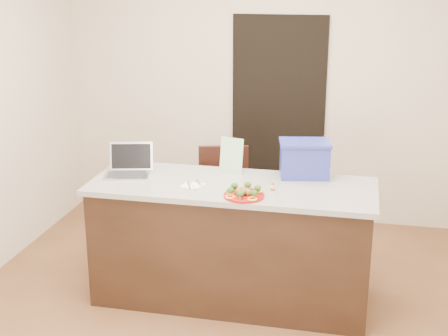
% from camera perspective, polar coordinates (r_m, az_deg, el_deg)
% --- Properties ---
extents(ground, '(4.00, 4.00, 0.00)m').
position_cam_1_polar(ground, '(4.66, 0.05, -13.21)').
color(ground, brown).
rests_on(ground, ground).
extents(room_shell, '(4.00, 4.00, 4.00)m').
position_cam_1_polar(room_shell, '(4.07, 0.05, 6.75)').
color(room_shell, white).
rests_on(room_shell, ground).
extents(doorway, '(0.90, 0.02, 2.00)m').
position_cam_1_polar(doorway, '(6.10, 4.96, 4.41)').
color(doorway, black).
rests_on(doorway, ground).
extents(island, '(2.06, 0.76, 0.92)m').
position_cam_1_polar(island, '(4.66, 0.71, -6.78)').
color(island, black).
rests_on(island, ground).
extents(plate, '(0.28, 0.28, 0.02)m').
position_cam_1_polar(plate, '(4.24, 1.84, -2.50)').
color(plate, '#980E0D').
rests_on(plate, island).
extents(meatballs, '(0.11, 0.11, 0.04)m').
position_cam_1_polar(meatballs, '(4.23, 1.83, -2.15)').
color(meatballs, brown).
rests_on(meatballs, plate).
extents(broccoli, '(0.22, 0.24, 0.04)m').
position_cam_1_polar(broccoli, '(4.22, 1.85, -1.95)').
color(broccoli, '#1E4412').
rests_on(broccoli, plate).
extents(pepper_rings, '(0.23, 0.23, 0.01)m').
position_cam_1_polar(pepper_rings, '(4.23, 1.84, -2.38)').
color(pepper_rings, '#FDFF1A').
rests_on(pepper_rings, plate).
extents(napkin, '(0.17, 0.17, 0.01)m').
position_cam_1_polar(napkin, '(4.46, -2.90, -1.59)').
color(napkin, white).
rests_on(napkin, island).
extents(fork, '(0.06, 0.17, 0.00)m').
position_cam_1_polar(fork, '(4.47, -3.11, -1.46)').
color(fork, '#B5B4B9').
rests_on(fork, napkin).
extents(knife, '(0.07, 0.21, 0.01)m').
position_cam_1_polar(knife, '(4.43, -2.59, -1.62)').
color(knife, silver).
rests_on(knife, napkin).
extents(yogurt_bottle, '(0.03, 0.03, 0.06)m').
position_cam_1_polar(yogurt_bottle, '(4.34, 4.47, -1.87)').
color(yogurt_bottle, beige).
rests_on(yogurt_bottle, island).
extents(laptop, '(0.37, 0.33, 0.23)m').
position_cam_1_polar(laptop, '(4.74, -8.69, 0.18)').
color(laptop, '#A8A8AD').
rests_on(laptop, island).
extents(leaflet, '(0.19, 0.08, 0.26)m').
position_cam_1_polar(leaflet, '(4.72, 0.69, 1.19)').
color(leaflet, white).
rests_on(leaflet, island).
extents(blue_box, '(0.41, 0.33, 0.27)m').
position_cam_1_polar(blue_box, '(4.66, 7.37, 0.86)').
color(blue_box, '#283293').
rests_on(blue_box, island).
extents(chair, '(0.51, 0.52, 0.96)m').
position_cam_1_polar(chair, '(5.33, -0.29, -2.57)').
color(chair, black).
rests_on(chair, ground).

